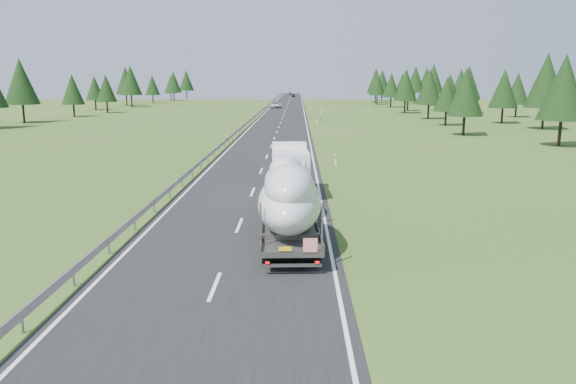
{
  "coord_description": "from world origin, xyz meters",
  "views": [
    {
      "loc": [
        3.09,
        -19.83,
        7.62
      ],
      "look_at": [
        2.6,
        8.79,
        1.87
      ],
      "focal_mm": 35.0,
      "sensor_mm": 36.0,
      "label": 1
    }
  ],
  "objects_px": {
    "distant_van": "(275,105)",
    "highway_sign": "(321,113)",
    "distant_car_dark": "(293,95)",
    "distant_car_blue": "(290,93)",
    "boat_truck": "(288,186)"
  },
  "relations": [
    {
      "from": "distant_van",
      "to": "distant_car_blue",
      "type": "relative_size",
      "value": 1.38
    },
    {
      "from": "boat_truck",
      "to": "distant_van",
      "type": "bearing_deg",
      "value": 92.57
    },
    {
      "from": "distant_van",
      "to": "distant_car_dark",
      "type": "distance_m",
      "value": 99.22
    },
    {
      "from": "boat_truck",
      "to": "distant_van",
      "type": "relative_size",
      "value": 2.93
    },
    {
      "from": "distant_car_dark",
      "to": "distant_car_blue",
      "type": "xyz_separation_m",
      "value": [
        -1.85,
        36.16,
        0.03
      ]
    },
    {
      "from": "distant_car_dark",
      "to": "distant_car_blue",
      "type": "bearing_deg",
      "value": 93.15
    },
    {
      "from": "boat_truck",
      "to": "distant_car_dark",
      "type": "height_order",
      "value": "boat_truck"
    },
    {
      "from": "distant_van",
      "to": "distant_car_blue",
      "type": "height_order",
      "value": "distant_van"
    },
    {
      "from": "distant_van",
      "to": "highway_sign",
      "type": "bearing_deg",
      "value": -82.4
    },
    {
      "from": "distant_car_dark",
      "to": "boat_truck",
      "type": "bearing_deg",
      "value": -89.38
    },
    {
      "from": "highway_sign",
      "to": "distant_van",
      "type": "height_order",
      "value": "highway_sign"
    },
    {
      "from": "highway_sign",
      "to": "boat_truck",
      "type": "bearing_deg",
      "value": -93.71
    },
    {
      "from": "distant_van",
      "to": "distant_car_dark",
      "type": "bearing_deg",
      "value": 84.6
    },
    {
      "from": "boat_truck",
      "to": "distant_van",
      "type": "xyz_separation_m",
      "value": [
        -5.62,
        125.19,
        -1.26
      ]
    },
    {
      "from": "distant_car_dark",
      "to": "distant_car_blue",
      "type": "height_order",
      "value": "distant_car_blue"
    }
  ]
}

